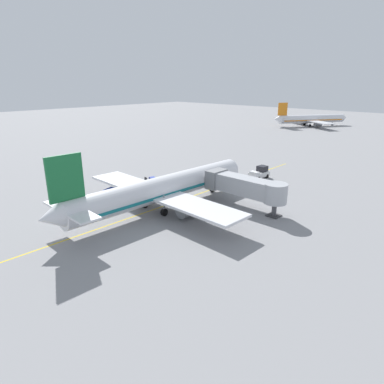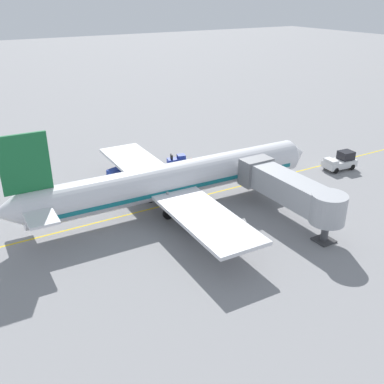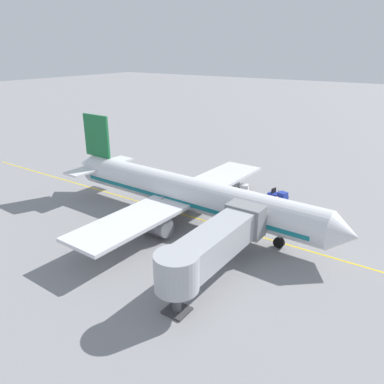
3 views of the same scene
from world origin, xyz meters
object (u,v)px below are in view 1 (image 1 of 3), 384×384
(baggage_tug_trailing, at_px, (150,181))
(baggage_cart_second_in_train, at_px, (110,192))
(parked_airliner, at_px, (162,189))
(baggage_cart_front, at_px, (125,189))
(ground_crew_loader, at_px, (162,182))
(distant_taxiing_airliner, at_px, (311,119))
(jet_bridge, at_px, (245,186))
(baggage_tug_lead, at_px, (128,188))
(baggage_tug_spare, at_px, (94,210))
(pushback_tractor, at_px, (260,173))
(ground_crew_wing_walker, at_px, (140,198))

(baggage_tug_trailing, relative_size, baggage_cart_second_in_train, 0.91)
(parked_airliner, height_order, baggage_cart_front, parked_airliner)
(ground_crew_loader, xyz_separation_m, distant_taxiing_airliner, (-18.92, 103.71, 2.07))
(parked_airliner, bearing_deg, jet_bridge, 45.79)
(baggage_tug_lead, xyz_separation_m, baggage_tug_trailing, (-0.56, 5.31, 0.00))
(baggage_cart_second_in_train, distance_m, distant_taxiing_airliner, 115.12)
(baggage_tug_spare, xyz_separation_m, baggage_cart_second_in_train, (-4.57, 5.77, 0.24))
(pushback_tractor, bearing_deg, parked_airliner, -93.29)
(pushback_tractor, height_order, ground_crew_loader, pushback_tractor)
(ground_crew_wing_walker, relative_size, ground_crew_loader, 1.00)
(baggage_tug_spare, bearing_deg, jet_bridge, 50.40)
(parked_airliner, bearing_deg, baggage_cart_second_in_train, -165.52)
(baggage_tug_spare, xyz_separation_m, baggage_cart_front, (-4.39, 8.64, 0.24))
(jet_bridge, xyz_separation_m, baggage_tug_trailing, (-19.85, -2.37, -2.74))
(ground_crew_wing_walker, height_order, distant_taxiing_airliner, distant_taxiing_airliner)
(pushback_tractor, bearing_deg, ground_crew_loader, -119.97)
(baggage_cart_second_in_train, bearing_deg, baggage_tug_spare, -51.61)
(jet_bridge, xyz_separation_m, ground_crew_wing_walker, (-13.08, -10.00, -2.50))
(pushback_tractor, height_order, baggage_cart_front, pushback_tractor)
(baggage_cart_second_in_train, distance_m, ground_crew_wing_walker, 6.13)
(baggage_cart_second_in_train, xyz_separation_m, ground_crew_wing_walker, (5.90, 1.65, 0.00))
(baggage_tug_trailing, height_order, baggage_cart_front, baggage_tug_trailing)
(baggage_tug_trailing, relative_size, baggage_tug_spare, 1.01)
(pushback_tractor, xyz_separation_m, baggage_tug_spare, (-7.07, -33.25, -0.39))
(baggage_tug_spare, bearing_deg, pushback_tractor, 78.00)
(pushback_tractor, relative_size, baggage_cart_front, 1.53)
(parked_airliner, xyz_separation_m, baggage_tug_trailing, (-11.08, 6.64, -2.47))
(baggage_tug_lead, xyz_separation_m, baggage_tug_spare, (4.88, -9.74, 0.00))
(baggage_tug_lead, bearing_deg, jet_bridge, 21.71)
(baggage_cart_front, relative_size, ground_crew_loader, 1.76)
(pushback_tractor, bearing_deg, baggage_tug_lead, -116.94)
(baggage_tug_lead, bearing_deg, baggage_tug_spare, -63.39)
(pushback_tractor, distance_m, baggage_tug_trailing, 22.09)
(baggage_tug_lead, bearing_deg, parked_airliner, -7.23)
(baggage_cart_second_in_train, relative_size, distant_taxiing_airliner, 0.09)
(baggage_tug_trailing, bearing_deg, ground_crew_loader, 17.95)
(baggage_cart_front, height_order, baggage_cart_second_in_train, same)
(baggage_cart_front, xyz_separation_m, distant_taxiing_airliner, (-17.50, 110.92, 2.08))
(baggage_tug_lead, height_order, distant_taxiing_airliner, distant_taxiing_airliner)
(pushback_tractor, distance_m, baggage_tug_spare, 33.99)
(parked_airliner, distance_m, ground_crew_loader, 11.60)
(pushback_tractor, height_order, baggage_tug_lead, pushback_tractor)
(baggage_tug_spare, height_order, ground_crew_loader, ground_crew_loader)
(baggage_tug_spare, height_order, baggage_cart_front, baggage_tug_spare)
(pushback_tractor, bearing_deg, ground_crew_wing_walker, -102.52)
(ground_crew_loader, bearing_deg, pushback_tractor, 60.03)
(parked_airliner, height_order, pushback_tractor, parked_airliner)
(baggage_tug_trailing, bearing_deg, ground_crew_wing_walker, -48.40)
(baggage_tug_lead, bearing_deg, baggage_tug_trailing, 96.02)
(parked_airliner, xyz_separation_m, ground_crew_loader, (-8.60, 7.45, -2.23))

